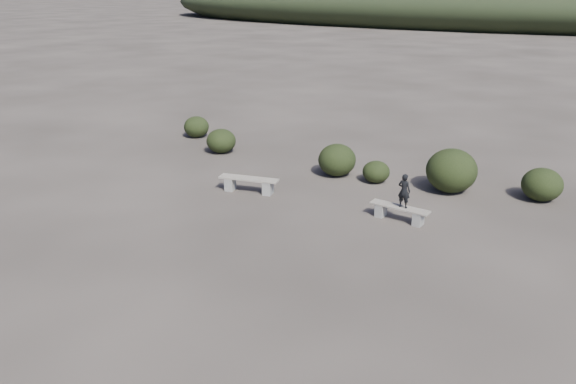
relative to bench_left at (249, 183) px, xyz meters
The scene contains 10 objects.
ground 5.70m from the bench_left, 68.30° to the right, with size 1200.00×1200.00×0.00m, color #302925.
bench_left is the anchor object (origin of this frame).
bench_right 5.10m from the bench_left, ahead, with size 1.77×0.43×0.44m.
seated_person 5.23m from the bench_left, ahead, with size 0.37×0.24×1.01m, color black.
shrub_a 4.82m from the bench_left, 139.48° to the left, with size 1.19×1.19×0.97m, color black.
shrub_b 3.51m from the bench_left, 61.98° to the left, with size 1.34×1.34×1.15m, color black.
shrub_c 4.45m from the bench_left, 45.26° to the left, with size 0.94×0.94×0.75m, color black.
shrub_d 6.66m from the bench_left, 32.98° to the left, with size 1.65×1.65×1.45m, color black.
shrub_e 9.34m from the bench_left, 27.90° to the left, with size 1.26×1.26×1.05m, color black.
shrub_f 7.57m from the bench_left, 144.00° to the left, with size 1.11×1.11×0.94m, color black.
Camera 1 is at (8.28, -8.68, 6.50)m, focal length 35.00 mm.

